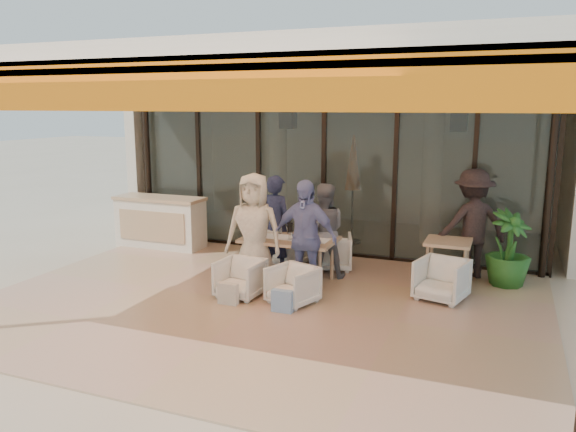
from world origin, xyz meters
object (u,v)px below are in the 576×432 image
(chair_far_left, at_px, (287,246))
(diner_cream, at_px, (254,231))
(host_counter, at_px, (160,222))
(side_chair, at_px, (442,278))
(dining_table, at_px, (289,241))
(chair_far_right, at_px, (332,250))
(chair_near_left, at_px, (240,277))
(diner_grey, at_px, (323,231))
(side_table, at_px, (448,247))
(standing_woman, at_px, (472,224))
(chair_near_right, at_px, (293,284))
(diner_navy, at_px, (276,224))
(diner_periwinkle, at_px, (305,238))
(potted_palm, at_px, (508,249))

(chair_far_left, xyz_separation_m, diner_cream, (0.00, -1.40, 0.57))
(host_counter, xyz_separation_m, side_chair, (5.67, -1.16, -0.18))
(dining_table, distance_m, chair_far_right, 1.09)
(host_counter, xyz_separation_m, chair_near_left, (2.85, -2.12, -0.21))
(diner_grey, bearing_deg, dining_table, 24.95)
(chair_far_right, bearing_deg, side_table, 157.05)
(dining_table, bearing_deg, diner_grey, 46.01)
(side_chair, height_order, standing_woman, standing_woman)
(host_counter, bearing_deg, diner_cream, -29.68)
(chair_near_right, bearing_deg, side_table, 60.55)
(host_counter, xyz_separation_m, chair_far_right, (3.69, -0.22, -0.18))
(chair_far_left, relative_size, chair_far_right, 0.99)
(diner_cream, bearing_deg, standing_woman, 22.56)
(host_counter, height_order, dining_table, host_counter)
(chair_near_right, xyz_separation_m, diner_navy, (-0.84, 1.40, 0.53))
(side_table, bearing_deg, diner_cream, -156.72)
(diner_periwinkle, bearing_deg, host_counter, 161.92)
(diner_grey, relative_size, standing_woman, 0.87)
(chair_far_right, distance_m, chair_near_right, 1.90)
(chair_near_right, xyz_separation_m, diner_grey, (0.00, 1.40, 0.48))
(chair_far_left, bearing_deg, side_table, -162.98)
(dining_table, relative_size, diner_periwinkle, 0.85)
(dining_table, bearing_deg, diner_periwinkle, -46.80)
(chair_far_left, xyz_separation_m, chair_near_left, (0.00, -1.90, -0.02))
(diner_cream, bearing_deg, chair_near_right, -38.02)
(chair_far_right, height_order, diner_navy, diner_navy)
(host_counter, xyz_separation_m, chair_far_left, (2.85, -0.22, -0.19))
(chair_far_left, xyz_separation_m, standing_woman, (3.13, 0.39, 0.57))
(host_counter, height_order, chair_near_right, host_counter)
(chair_near_left, height_order, diner_periwinkle, diner_periwinkle)
(chair_far_right, xyz_separation_m, side_chair, (1.98, -0.94, -0.00))
(chair_near_left, height_order, diner_grey, diner_grey)
(chair_near_left, xyz_separation_m, potted_palm, (3.71, 2.03, 0.29))
(side_table, bearing_deg, chair_near_right, -139.15)
(diner_navy, xyz_separation_m, standing_woman, (3.13, 0.89, 0.07))
(chair_far_right, distance_m, diner_navy, 1.10)
(chair_far_left, distance_m, diner_grey, 1.08)
(chair_far_right, bearing_deg, dining_table, 47.99)
(diner_grey, relative_size, side_table, 2.14)
(diner_cream, height_order, side_table, diner_cream)
(chair_near_left, bearing_deg, chair_far_right, 70.14)
(diner_periwinkle, bearing_deg, diner_navy, 138.70)
(chair_far_right, xyz_separation_m, chair_near_left, (-0.84, -1.90, -0.03))
(diner_navy, bearing_deg, diner_periwinkle, 149.90)
(diner_cream, xyz_separation_m, side_chair, (2.82, 0.46, -0.57))
(chair_near_left, xyz_separation_m, side_table, (2.82, 1.71, 0.31))
(chair_far_left, xyz_separation_m, chair_near_right, (0.84, -1.90, -0.03))
(dining_table, relative_size, side_chair, 2.16)
(chair_near_right, bearing_deg, side_chair, 45.64)
(chair_far_left, xyz_separation_m, potted_palm, (3.71, 0.13, 0.27))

